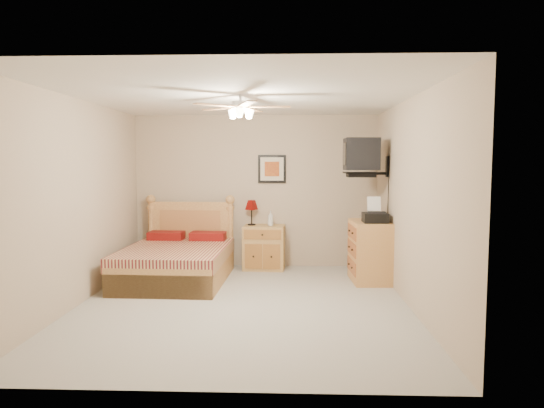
% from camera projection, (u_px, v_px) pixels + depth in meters
% --- Properties ---
extents(floor, '(4.50, 4.50, 0.00)m').
position_uv_depth(floor, '(243.00, 305.00, 5.91)').
color(floor, '#9B978C').
rests_on(floor, ground).
extents(ceiling, '(4.00, 4.50, 0.04)m').
position_uv_depth(ceiling, '(242.00, 97.00, 5.69)').
color(ceiling, white).
rests_on(ceiling, ground).
extents(wall_back, '(4.00, 0.04, 2.50)m').
position_uv_depth(wall_back, '(256.00, 191.00, 8.04)').
color(wall_back, tan).
rests_on(wall_back, ground).
extents(wall_front, '(4.00, 0.04, 2.50)m').
position_uv_depth(wall_front, '(213.00, 228.00, 3.56)').
color(wall_front, tan).
rests_on(wall_front, ground).
extents(wall_left, '(0.04, 4.50, 2.50)m').
position_uv_depth(wall_left, '(78.00, 202.00, 5.87)').
color(wall_left, tan).
rests_on(wall_left, ground).
extents(wall_right, '(0.04, 4.50, 2.50)m').
position_uv_depth(wall_right, '(411.00, 203.00, 5.72)').
color(wall_right, tan).
rests_on(wall_right, ground).
extents(bed, '(1.47, 1.90, 1.21)m').
position_uv_depth(bed, '(176.00, 240.00, 7.01)').
color(bed, '#A3683C').
rests_on(bed, ground).
extents(nightstand, '(0.68, 0.53, 0.71)m').
position_uv_depth(nightstand, '(264.00, 247.00, 7.87)').
color(nightstand, '#AE7F41').
rests_on(nightstand, ground).
extents(table_lamp, '(0.28, 0.28, 0.41)m').
position_uv_depth(table_lamp, '(252.00, 213.00, 7.90)').
color(table_lamp, '#5B0503').
rests_on(table_lamp, nightstand).
extents(lotion_bottle, '(0.11, 0.11, 0.24)m').
position_uv_depth(lotion_bottle, '(271.00, 218.00, 7.82)').
color(lotion_bottle, silver).
rests_on(lotion_bottle, nightstand).
extents(framed_picture, '(0.46, 0.04, 0.46)m').
position_uv_depth(framed_picture, '(272.00, 169.00, 7.97)').
color(framed_picture, black).
rests_on(framed_picture, wall_back).
extents(dresser, '(0.55, 0.77, 0.88)m').
position_uv_depth(dresser, '(370.00, 251.00, 7.02)').
color(dresser, '#C1873B').
rests_on(dresser, ground).
extents(fax_machine, '(0.34, 0.36, 0.36)m').
position_uv_depth(fax_machine, '(375.00, 210.00, 6.82)').
color(fax_machine, black).
rests_on(fax_machine, dresser).
extents(magazine_lower, '(0.30, 0.34, 0.03)m').
position_uv_depth(magazine_lower, '(363.00, 218.00, 7.24)').
color(magazine_lower, '#B7AD91').
rests_on(magazine_lower, dresser).
extents(magazine_upper, '(0.25, 0.29, 0.02)m').
position_uv_depth(magazine_upper, '(363.00, 217.00, 7.24)').
color(magazine_upper, gray).
rests_on(magazine_upper, magazine_lower).
extents(wall_tv, '(0.56, 0.46, 0.58)m').
position_uv_depth(wall_tv, '(372.00, 157.00, 7.02)').
color(wall_tv, black).
rests_on(wall_tv, wall_right).
extents(ceiling_fan, '(1.14, 1.14, 0.28)m').
position_uv_depth(ceiling_fan, '(240.00, 107.00, 5.50)').
color(ceiling_fan, silver).
rests_on(ceiling_fan, ceiling).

